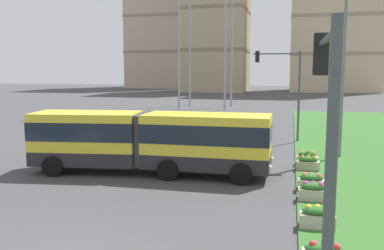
# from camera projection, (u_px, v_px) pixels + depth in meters

# --- Properties ---
(articulated_bus) EXTENTS (11.98, 3.41, 3.00)m
(articulated_bus) POSITION_uv_depth(u_px,v_px,m) (150.00, 141.00, 20.76)
(articulated_bus) COLOR yellow
(articulated_bus) RESTS_ON ground
(car_grey_wagon) EXTENTS (4.47, 2.18, 1.58)m
(car_grey_wagon) POSITION_uv_depth(u_px,v_px,m) (131.00, 127.00, 32.56)
(car_grey_wagon) COLOR slate
(car_grey_wagon) RESTS_ON ground
(flower_planter_1) EXTENTS (1.10, 0.56, 0.74)m
(flower_planter_1) POSITION_uv_depth(u_px,v_px,m) (317.00, 217.00, 13.55)
(flower_planter_1) COLOR #B7AD9E
(flower_planter_1) RESTS_ON grass_median
(flower_planter_2) EXTENTS (1.10, 0.56, 0.74)m
(flower_planter_2) POSITION_uv_depth(u_px,v_px,m) (313.00, 191.00, 16.41)
(flower_planter_2) COLOR #B7AD9E
(flower_planter_2) RESTS_ON grass_median
(flower_planter_3) EXTENTS (1.10, 0.56, 0.74)m
(flower_planter_3) POSITION_uv_depth(u_px,v_px,m) (311.00, 182.00, 17.78)
(flower_planter_3) COLOR #B7AD9E
(flower_planter_3) RESTS_ON grass_median
(flower_planter_4) EXTENTS (1.10, 0.56, 0.74)m
(flower_planter_4) POSITION_uv_depth(u_px,v_px,m) (308.00, 163.00, 21.38)
(flower_planter_4) COLOR #B7AD9E
(flower_planter_4) RESTS_ON grass_median
(flower_planter_5) EXTENTS (1.10, 0.56, 0.74)m
(flower_planter_5) POSITION_uv_depth(u_px,v_px,m) (307.00, 158.00, 22.56)
(flower_planter_5) COLOR #B7AD9E
(flower_planter_5) RESTS_ON grass_median
(traffic_light_far_right) EXTENTS (3.33, 0.28, 6.43)m
(traffic_light_far_right) POSITION_uv_depth(u_px,v_px,m) (285.00, 81.00, 29.79)
(traffic_light_far_right) COLOR #474C51
(traffic_light_far_right) RESTS_ON ground
(traffic_light_near_right) EXTENTS (0.28, 3.32, 5.80)m
(traffic_light_near_right) POSITION_uv_depth(u_px,v_px,m) (325.00, 144.00, 6.51)
(traffic_light_near_right) COLOR #474C51
(traffic_light_near_right) RESTS_ON ground
(streetlight_median) EXTENTS (0.70, 0.28, 9.42)m
(streetlight_median) POSITION_uv_depth(u_px,v_px,m) (343.00, 69.00, 23.96)
(streetlight_median) COLOR slate
(streetlight_median) RESTS_ON ground
(apartment_tower_west) EXTENTS (19.07, 17.62, 48.66)m
(apartment_tower_west) POSITION_uv_depth(u_px,v_px,m) (165.00, 2.00, 120.68)
(apartment_tower_west) COLOR #C6B299
(apartment_tower_west) RESTS_ON ground
(apartment_tower_westcentre) EXTENTS (14.93, 15.19, 37.26)m
(apartment_tower_westcentre) POSITION_uv_depth(u_px,v_px,m) (216.00, 12.00, 99.62)
(apartment_tower_westcentre) COLOR tan
(apartment_tower_westcentre) RESTS_ON ground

